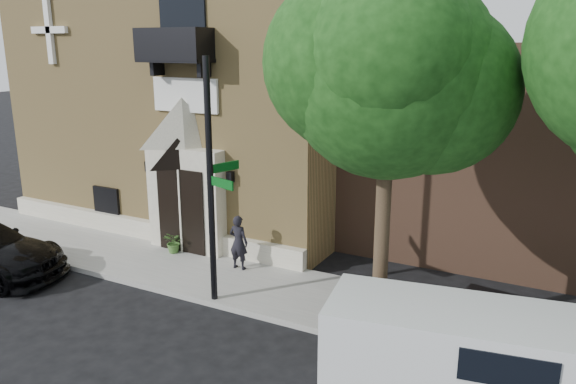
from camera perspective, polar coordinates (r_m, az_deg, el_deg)
name	(u,v)px	position (r m, az deg, el deg)	size (l,w,h in m)	color
ground	(155,293)	(15.48, -13.36, -9.91)	(120.00, 120.00, 0.00)	black
sidewalk	(219,277)	(15.94, -7.06, -8.55)	(42.00, 3.00, 0.15)	gray
church	(225,89)	(22.27, -6.37, 10.33)	(12.20, 11.01, 9.30)	tan
street_tree_left	(389,71)	(11.31, 10.21, 12.00)	(4.97, 4.38, 7.77)	#38281C
cargo_van	(469,355)	(10.78, 17.89, -15.53)	(4.92, 2.60, 1.91)	white
street_sign	(211,183)	(13.51, -7.78, 0.90)	(0.91, 1.12, 5.97)	black
fire_hydrant	(379,316)	(12.92, 9.27, -12.32)	(0.43, 0.35, 0.76)	#A82907
dumpster	(507,333)	(12.37, 21.32, -13.16)	(2.06, 1.37, 1.25)	#0E3318
planter	(174,242)	(17.57, -11.49, -5.03)	(0.60, 0.52, 0.67)	#43712E
pedestrian_near	(239,242)	(15.97, -5.05, -5.11)	(0.58, 0.38, 1.58)	black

